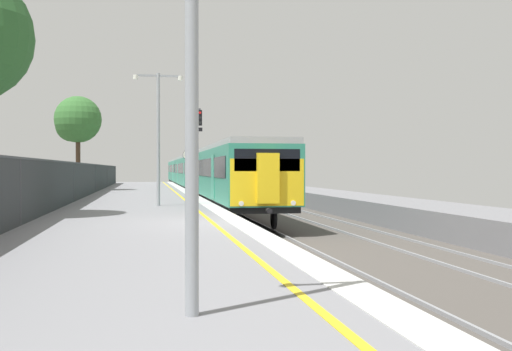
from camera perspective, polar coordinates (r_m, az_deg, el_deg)
The scene contains 8 objects.
ground at distance 17.65m, azimuth 5.67°, elevation -6.25°, with size 17.40×110.00×1.21m.
commuter_train_at_platform at distance 52.97m, azimuth -5.57°, elevation 0.35°, with size 2.83×63.43×3.81m.
signal_gantry at distance 39.33m, azimuth -6.14°, elevation 3.32°, with size 1.10×0.24×5.41m.
speed_limit_sign at distance 36.65m, azimuth -6.41°, elevation 0.91°, with size 0.59×0.08×2.65m.
platform_lamp_near at distance 6.41m, azimuth -6.05°, elevation 14.87°, with size 2.00×0.20×5.16m.
platform_lamp_mid at distance 25.18m, azimuth -9.14°, elevation 4.49°, with size 2.00×0.20×5.40m.
platform_back_fence at distance 17.19m, azimuth -21.26°, elevation -1.25°, with size 0.07×99.00×1.82m.
background_tree_centre at distance 44.38m, azimuth -16.47°, elevation 4.89°, with size 3.24×3.24×6.58m.
Camera 1 is at (-2.14, -16.86, 1.50)m, focal length 42.71 mm.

